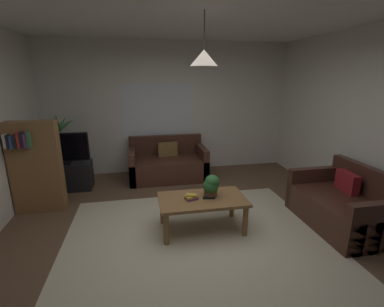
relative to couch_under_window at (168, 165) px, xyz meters
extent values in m
cube|color=brown|center=(0.12, -2.27, -0.28)|extent=(5.14, 5.55, 0.02)
cube|color=beige|center=(0.12, -2.47, -0.27)|extent=(3.34, 3.05, 0.01)
cube|color=silver|center=(0.12, 0.53, 1.09)|extent=(5.26, 0.06, 2.73)
cube|color=white|center=(0.12, -2.27, 2.46)|extent=(5.14, 5.55, 0.02)
cube|color=white|center=(-0.13, 0.50, 1.04)|extent=(1.42, 0.01, 1.11)
cube|color=#47281E|center=(0.00, -0.04, -0.06)|extent=(1.53, 0.88, 0.42)
cube|color=#47281E|center=(0.00, 0.34, 0.35)|extent=(1.53, 0.12, 0.40)
cube|color=#47281E|center=(-0.70, -0.04, 0.05)|extent=(0.12, 0.88, 0.64)
cube|color=#47281E|center=(0.70, -0.04, 0.05)|extent=(0.12, 0.88, 0.64)
cube|color=brown|center=(0.02, 0.16, 0.29)|extent=(0.41, 0.16, 0.28)
cube|color=#47281E|center=(2.15, -2.35, -0.06)|extent=(0.88, 1.36, 0.42)
cube|color=#47281E|center=(2.53, -2.35, 0.35)|extent=(0.12, 1.36, 0.40)
cube|color=#47281E|center=(2.15, -1.73, 0.05)|extent=(0.88, 0.12, 0.64)
cube|color=#47281E|center=(2.15, -2.96, 0.05)|extent=(0.88, 0.12, 0.64)
cube|color=maroon|center=(2.35, -2.16, 0.29)|extent=(0.16, 0.41, 0.28)
cube|color=olive|center=(0.24, -2.08, 0.17)|extent=(1.15, 0.64, 0.04)
cylinder|color=olive|center=(-0.27, -2.34, -0.06)|extent=(0.07, 0.07, 0.42)
cylinder|color=olive|center=(0.75, -2.34, -0.06)|extent=(0.07, 0.07, 0.42)
cylinder|color=olive|center=(-0.27, -1.82, -0.06)|extent=(0.07, 0.07, 0.42)
cylinder|color=olive|center=(0.75, -1.82, -0.06)|extent=(0.07, 0.07, 0.42)
cube|color=#72387F|center=(0.09, -2.09, 0.20)|extent=(0.19, 0.16, 0.03)
cube|color=gold|center=(0.08, -2.10, 0.23)|extent=(0.17, 0.14, 0.02)
cube|color=gold|center=(0.09, -2.09, 0.25)|extent=(0.15, 0.11, 0.02)
cube|color=black|center=(0.32, -2.11, 0.20)|extent=(0.17, 0.07, 0.02)
cylinder|color=brown|center=(0.36, -2.03, 0.23)|extent=(0.18, 0.18, 0.08)
sphere|color=#2D6B33|center=(0.36, -2.05, 0.34)|extent=(0.21, 0.21, 0.21)
sphere|color=#2D6B33|center=(0.38, -2.06, 0.39)|extent=(0.20, 0.20, 0.20)
cube|color=black|center=(-1.90, -0.25, -0.02)|extent=(0.90, 0.44, 0.50)
cube|color=black|center=(-1.90, -0.27, 0.53)|extent=(0.91, 0.05, 0.51)
cube|color=black|center=(-1.90, -0.29, 0.53)|extent=(0.87, 0.00, 0.47)
cube|color=black|center=(-1.90, -0.27, 0.25)|extent=(0.24, 0.16, 0.04)
cylinder|color=#4C4C51|center=(-2.05, 0.17, -0.12)|extent=(0.32, 0.32, 0.30)
cylinder|color=brown|center=(-2.05, 0.17, 0.40)|extent=(0.05, 0.05, 0.75)
cone|color=#3D7F3D|center=(-1.90, 0.19, 0.86)|extent=(0.36, 0.17, 0.27)
cone|color=#3D7F3D|center=(-1.99, 0.31, 0.87)|extent=(0.20, 0.36, 0.31)
cone|color=#3D7F3D|center=(-2.23, 0.25, 0.84)|extent=(0.41, 0.31, 0.26)
cone|color=#3D7F3D|center=(-2.15, 0.06, 0.89)|extent=(0.29, 0.31, 0.34)
cone|color=#3D7F3D|center=(-1.99, -0.04, 0.94)|extent=(0.21, 0.48, 0.44)
cube|color=olive|center=(-2.08, -1.06, 0.43)|extent=(0.70, 0.22, 1.40)
cube|color=beige|center=(-2.36, -1.18, 0.88)|extent=(0.03, 0.16, 0.20)
cube|color=black|center=(-2.32, -1.18, 0.87)|extent=(0.03, 0.16, 0.19)
cube|color=#2D4C8C|center=(-2.28, -1.18, 0.86)|extent=(0.04, 0.16, 0.17)
cube|color=black|center=(-2.24, -1.18, 0.87)|extent=(0.04, 0.16, 0.19)
cube|color=#B22D2D|center=(-2.19, -1.18, 0.89)|extent=(0.04, 0.16, 0.23)
cube|color=black|center=(-2.15, -1.18, 0.89)|extent=(0.04, 0.16, 0.23)
cube|color=#72387F|center=(-2.11, -1.18, 0.88)|extent=(0.04, 0.16, 0.20)
cube|color=#387247|center=(-2.07, -1.18, 0.89)|extent=(0.03, 0.16, 0.22)
cylinder|color=black|center=(0.24, -2.08, 2.25)|extent=(0.01, 0.01, 0.42)
cone|color=beige|center=(0.24, -2.08, 1.95)|extent=(0.33, 0.33, 0.18)
camera|label=1|loc=(-0.53, -5.32, 1.74)|focal=25.59mm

